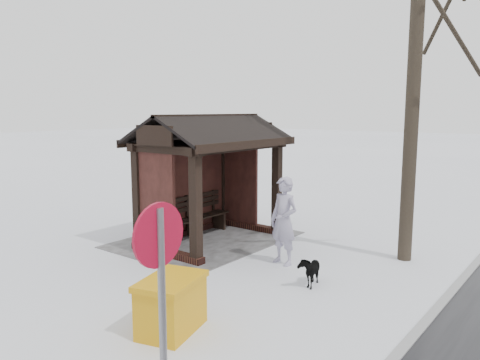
% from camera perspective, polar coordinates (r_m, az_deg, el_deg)
% --- Properties ---
extents(ground, '(120.00, 120.00, 0.00)m').
position_cam_1_polar(ground, '(11.58, -3.46, -7.45)').
color(ground, white).
rests_on(ground, ground).
extents(kerb, '(120.00, 0.15, 0.06)m').
position_cam_1_polar(kerb, '(9.11, 24.19, -12.64)').
color(kerb, gray).
rests_on(kerb, ground).
extents(trampled_patch, '(4.20, 3.20, 0.02)m').
position_cam_1_polar(trampled_patch, '(11.70, -4.20, -7.24)').
color(trampled_patch, gray).
rests_on(trampled_patch, ground).
extents(bus_shelter, '(3.60, 2.40, 3.09)m').
position_cam_1_polar(bus_shelter, '(11.28, -4.16, 3.33)').
color(bus_shelter, '#331612').
rests_on(bus_shelter, ground).
extents(pedestrian, '(0.55, 0.74, 1.83)m').
position_cam_1_polar(pedestrian, '(9.74, 5.36, -4.97)').
color(pedestrian, '#A29BB6').
rests_on(pedestrian, ground).
extents(dog, '(0.74, 0.48, 0.57)m').
position_cam_1_polar(dog, '(8.81, 8.48, -10.77)').
color(dog, black).
rests_on(dog, ground).
extents(grit_bin, '(1.20, 0.98, 0.80)m').
position_cam_1_polar(grit_bin, '(7.05, -8.36, -14.77)').
color(grit_bin, '#CD8D0C').
rests_on(grit_bin, ground).
extents(road_sign, '(0.61, 0.10, 2.37)m').
position_cam_1_polar(road_sign, '(4.40, -9.71, -11.22)').
color(road_sign, slate).
rests_on(road_sign, ground).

